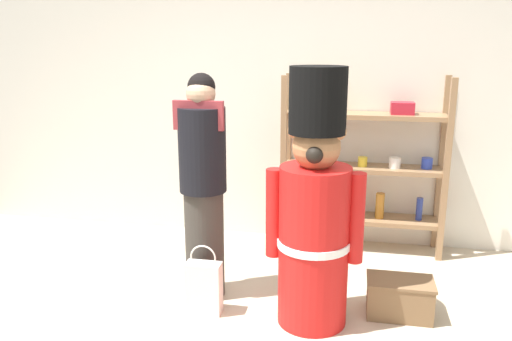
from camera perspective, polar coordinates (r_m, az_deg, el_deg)
name	(u,v)px	position (r m, az deg, el deg)	size (l,w,h in m)	color
back_wall	(290,101)	(4.77, 3.79, 7.72)	(6.40, 0.12, 2.60)	silver
merchandise_shelf	(363,165)	(4.60, 11.83, 0.63)	(1.41, 0.35, 1.56)	#93704C
teddy_bear_guard	(314,215)	(3.31, 6.53, -4.91)	(0.63, 0.48, 1.69)	red
person_shopper	(203,185)	(3.65, -5.92, -1.64)	(0.35, 0.33, 1.63)	#38332D
shopping_bag	(204,287)	(3.63, -5.83, -12.78)	(0.24, 0.11, 0.50)	silver
display_crate	(399,297)	(3.74, 15.70, -13.47)	(0.45, 0.27, 0.26)	brown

